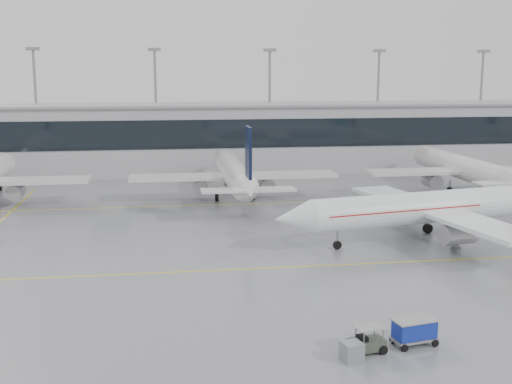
{
  "coord_description": "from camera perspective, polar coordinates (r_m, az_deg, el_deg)",
  "views": [
    {
      "loc": [
        -10.19,
        -56.68,
        17.86
      ],
      "look_at": [
        0.0,
        12.0,
        5.0
      ],
      "focal_mm": 45.0,
      "sensor_mm": 36.0,
      "label": 1
    }
  ],
  "objects": [
    {
      "name": "ground",
      "position": [
        60.29,
        1.69,
        -6.74
      ],
      "size": [
        320.0,
        320.0,
        0.0
      ],
      "primitive_type": "plane",
      "color": "gray",
      "rests_on": "ground"
    },
    {
      "name": "taxi_line_main",
      "position": [
        60.29,
        1.69,
        -6.74
      ],
      "size": [
        120.0,
        0.25,
        0.01
      ],
      "primitive_type": "cube",
      "color": "yellow",
      "rests_on": "ground"
    },
    {
      "name": "taxi_line_north",
      "position": [
        89.08,
        -1.7,
        -1.07
      ],
      "size": [
        120.0,
        0.25,
        0.01
      ],
      "primitive_type": "cube",
      "color": "yellow",
      "rests_on": "ground"
    },
    {
      "name": "terminal",
      "position": [
        119.7,
        -3.53,
        4.79
      ],
      "size": [
        180.0,
        15.0,
        12.0
      ],
      "primitive_type": "cube",
      "color": "#A7A7AB",
      "rests_on": "ground"
    },
    {
      "name": "terminal_glass",
      "position": [
        112.07,
        -3.2,
        5.17
      ],
      "size": [
        180.0,
        0.2,
        5.0
      ],
      "primitive_type": "cube",
      "color": "black",
      "rests_on": "ground"
    },
    {
      "name": "terminal_roof",
      "position": [
        119.25,
        -3.56,
        7.75
      ],
      "size": [
        182.0,
        16.0,
        0.4
      ],
      "primitive_type": "cube",
      "color": "gray",
      "rests_on": "ground"
    },
    {
      "name": "light_masts",
      "position": [
        125.17,
        -3.81,
        8.4
      ],
      "size": [
        156.4,
        1.0,
        22.6
      ],
      "color": "gray",
      "rests_on": "ground"
    },
    {
      "name": "air_canada_jet",
      "position": [
        71.93,
        15.51,
        -1.34
      ],
      "size": [
        36.03,
        29.08,
        11.33
      ],
      "rotation": [
        0.0,
        0.0,
        3.34
      ],
      "color": "white",
      "rests_on": "ground"
    },
    {
      "name": "parked_jet_c",
      "position": [
        92.03,
        -1.98,
        1.64
      ],
      "size": [
        29.64,
        36.96,
        11.72
      ],
      "rotation": [
        0.0,
        0.0,
        1.57
      ],
      "color": "silver",
      "rests_on": "ground"
    },
    {
      "name": "parked_jet_d",
      "position": [
        102.02,
        17.96,
        2.01
      ],
      "size": [
        29.64,
        36.96,
        11.72
      ],
      "rotation": [
        0.0,
        0.0,
        1.57
      ],
      "color": "silver",
      "rests_on": "ground"
    },
    {
      "name": "baggage_tug",
      "position": [
        43.32,
        9.78,
        -13.13
      ],
      "size": [
        3.66,
        1.92,
        1.74
      ],
      "rotation": [
        0.0,
        0.0,
        0.19
      ],
      "color": "#3D4237",
      "rests_on": "ground"
    },
    {
      "name": "baggage_cart",
      "position": [
        44.9,
        13.9,
        -11.8
      ],
      "size": [
        3.18,
        2.15,
        1.81
      ],
      "rotation": [
        0.0,
        0.0,
        0.19
      ],
      "color": "gray",
      "rests_on": "ground"
    },
    {
      "name": "gse_unit",
      "position": [
        42.01,
        8.51,
        -13.86
      ],
      "size": [
        1.47,
        1.4,
        1.24
      ],
      "primitive_type": "cube",
      "rotation": [
        0.0,
        0.0,
        0.23
      ],
      "color": "gray",
      "rests_on": "ground"
    }
  ]
}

